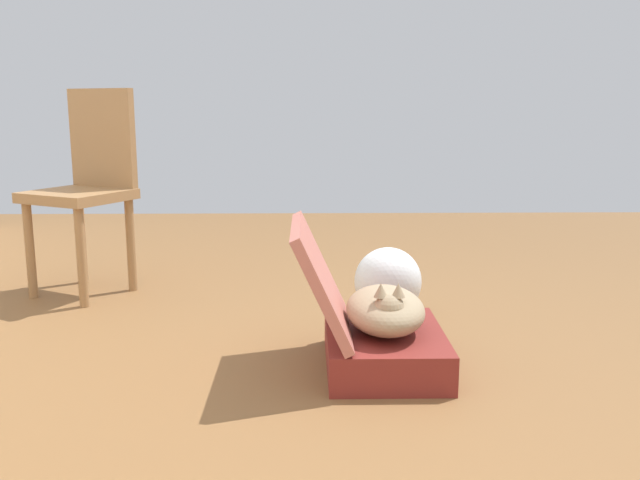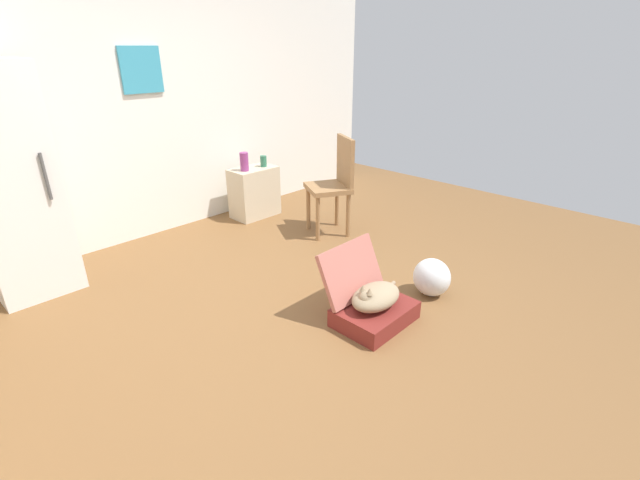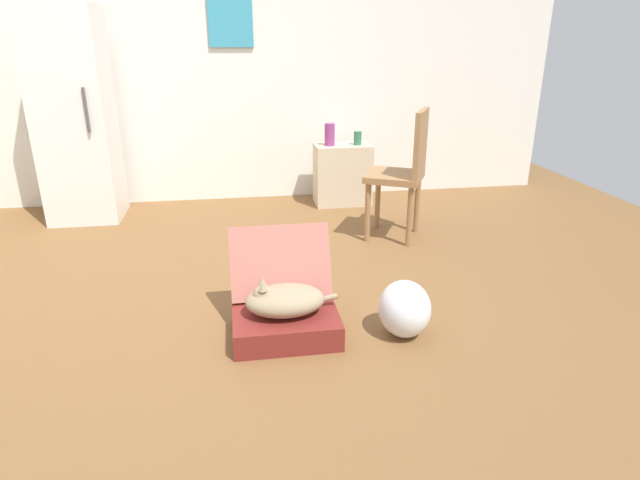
# 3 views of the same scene
# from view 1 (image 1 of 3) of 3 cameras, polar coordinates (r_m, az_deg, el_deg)

# --- Properties ---
(ground_plane) EXTENTS (7.68, 7.68, 0.00)m
(ground_plane) POSITION_cam_1_polar(r_m,az_deg,el_deg) (2.31, -7.30, -12.80)
(ground_plane) COLOR brown
(ground_plane) RESTS_ON ground
(suitcase_base) EXTENTS (0.56, 0.42, 0.14)m
(suitcase_base) POSITION_cam_1_polar(r_m,az_deg,el_deg) (2.52, 5.38, -8.98)
(suitcase_base) COLOR maroon
(suitcase_base) RESTS_ON ground
(suitcase_lid) EXTENTS (0.56, 0.21, 0.40)m
(suitcase_lid) POSITION_cam_1_polar(r_m,az_deg,el_deg) (2.43, 0.08, -3.15)
(suitcase_lid) COLOR #B26356
(suitcase_lid) RESTS_ON suitcase_base
(cat) EXTENTS (0.50, 0.28, 0.21)m
(cat) POSITION_cam_1_polar(r_m,az_deg,el_deg) (2.47, 5.45, -5.78)
(cat) COLOR #998466
(cat) RESTS_ON suitcase_base
(plastic_bag_white) EXTENTS (0.28, 0.30, 0.31)m
(plastic_bag_white) POSITION_cam_1_polar(r_m,az_deg,el_deg) (3.11, 5.66, -3.44)
(plastic_bag_white) COLOR silver
(plastic_bag_white) RESTS_ON ground
(chair) EXTENTS (0.57, 0.57, 1.02)m
(chair) POSITION_cam_1_polar(r_m,az_deg,el_deg) (3.61, -18.70, 4.57)
(chair) COLOR olive
(chair) RESTS_ON ground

